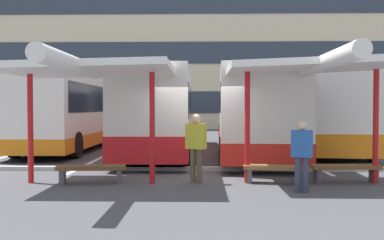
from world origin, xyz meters
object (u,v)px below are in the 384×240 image
object	(u,v)px
bench_1	(276,170)
waiting_passenger_0	(302,151)
waiting_shelter_1	(315,68)
coach_bus_1	(162,114)
waiting_passenger_1	(196,143)
bench_0	(91,170)
coach_bus_0	(76,110)
waiting_shelter_0	(88,71)
coach_bus_3	(317,114)
coach_bus_2	(251,113)
bench_2	(346,169)

from	to	relation	value
bench_1	waiting_passenger_0	world-z (taller)	waiting_passenger_0
waiting_shelter_1	waiting_passenger_0	bearing A→B (deg)	-118.57
coach_bus_1	waiting_passenger_1	bearing A→B (deg)	-77.87
bench_0	waiting_shelter_1	size ratio (longest dim) A/B	0.37
coach_bus_0	waiting_shelter_1	world-z (taller)	coach_bus_0
waiting_shelter_1	waiting_passenger_0	distance (m)	2.24
bench_0	waiting_shelter_0	bearing A→B (deg)	-90.00
coach_bus_0	coach_bus_3	xyz separation A→B (m)	(11.17, -0.27, -0.17)
coach_bus_1	waiting_passenger_1	xyz separation A→B (m)	(1.56, -7.24, -0.65)
coach_bus_0	bench_0	distance (m)	9.74
coach_bus_0	bench_0	xyz separation A→B (m)	(3.12, -9.11, -1.46)
waiting_shelter_0	waiting_passenger_1	world-z (taller)	waiting_shelter_0
waiting_shelter_1	waiting_passenger_0	size ratio (longest dim) A/B	2.93
coach_bus_2	coach_bus_3	size ratio (longest dim) A/B	1.06
waiting_passenger_0	bench_0	bearing A→B (deg)	168.32
coach_bus_0	coach_bus_2	xyz separation A→B (m)	(7.97, -1.82, -0.13)
coach_bus_1	bench_2	size ratio (longest dim) A/B	6.69
coach_bus_1	bench_0	bearing A→B (deg)	-98.36
coach_bus_0	bench_1	xyz separation A→B (m)	(7.78, -9.01, -1.47)
waiting_shelter_0	bench_1	world-z (taller)	waiting_shelter_0
bench_0	waiting_passenger_1	bearing A→B (deg)	3.29
bench_1	waiting_passenger_1	xyz separation A→B (m)	(-2.01, 0.04, 0.68)
coach_bus_2	bench_2	world-z (taller)	coach_bus_2
bench_2	coach_bus_1	bearing A→B (deg)	127.02
coach_bus_1	waiting_passenger_0	size ratio (longest dim) A/B	7.30
waiting_shelter_1	coach_bus_1	bearing A→B (deg)	120.89
coach_bus_3	waiting_shelter_1	size ratio (longest dim) A/B	2.47
coach_bus_2	bench_0	size ratio (longest dim) A/B	7.15
coach_bus_0	waiting_shelter_1	size ratio (longest dim) A/B	2.32
coach_bus_2	bench_1	distance (m)	7.31
coach_bus_3	waiting_shelter_0	world-z (taller)	coach_bus_3
coach_bus_0	bench_2	xyz separation A→B (m)	(9.58, -8.84, -1.46)
bench_2	waiting_passenger_0	xyz separation A→B (m)	(-1.42, -1.31, 0.59)
coach_bus_2	bench_0	xyz separation A→B (m)	(-4.85, -7.29, -1.33)
coach_bus_2	waiting_passenger_1	bearing A→B (deg)	-107.21
waiting_shelter_0	waiting_shelter_1	size ratio (longest dim) A/B	1.08
bench_2	coach_bus_0	bearing A→B (deg)	137.27
coach_bus_2	bench_0	world-z (taller)	coach_bus_2
waiting_shelter_0	waiting_shelter_1	distance (m)	5.56
bench_0	waiting_shelter_1	world-z (taller)	waiting_shelter_1
bench_2	waiting_passenger_0	bearing A→B (deg)	-137.37
coach_bus_1	bench_0	xyz separation A→B (m)	(-1.09, -7.39, -1.33)
coach_bus_2	coach_bus_1	bearing A→B (deg)	178.51
coach_bus_1	waiting_passenger_0	xyz separation A→B (m)	(3.95, -8.43, -0.74)
coach_bus_1	waiting_shelter_1	world-z (taller)	coach_bus_1
bench_1	waiting_passenger_0	distance (m)	1.35
coach_bus_0	coach_bus_3	distance (m)	11.18
waiting_shelter_1	waiting_passenger_1	world-z (taller)	waiting_shelter_1
coach_bus_3	waiting_shelter_1	bearing A→B (deg)	-105.63
waiting_passenger_0	coach_bus_1	bearing A→B (deg)	115.09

